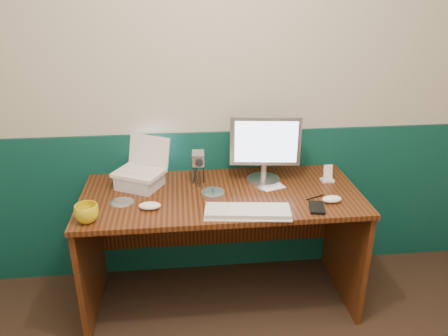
{
  "coord_description": "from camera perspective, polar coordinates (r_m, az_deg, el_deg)",
  "views": [
    {
      "loc": [
        -0.26,
        -0.86,
        1.87
      ],
      "look_at": [
        -0.04,
        1.23,
        0.97
      ],
      "focal_mm": 35.0,
      "sensor_mm": 36.0,
      "label": 1
    }
  ],
  "objects": [
    {
      "name": "papers",
      "position": [
        2.6,
        6.34,
        -2.43
      ],
      "size": [
        0.16,
        0.13,
        0.0
      ],
      "primitive_type": "cube",
      "rotation": [
        0.0,
        0.0,
        0.33
      ],
      "color": "silver",
      "rests_on": "desk"
    },
    {
      "name": "camcorder",
      "position": [
        2.58,
        -3.37,
        0.09
      ],
      "size": [
        0.11,
        0.15,
        0.22
      ],
      "primitive_type": null,
      "rotation": [
        0.0,
        0.0,
        -0.05
      ],
      "color": "#B8B8BE",
      "rests_on": "desk"
    },
    {
      "name": "mug",
      "position": [
        2.31,
        -17.5,
        -5.65
      ],
      "size": [
        0.14,
        0.14,
        0.1
      ],
      "primitive_type": "imported",
      "rotation": [
        0.0,
        0.0,
        0.13
      ],
      "color": "gold",
      "rests_on": "desk"
    },
    {
      "name": "music_player",
      "position": [
        2.71,
        13.42,
        -0.53
      ],
      "size": [
        0.05,
        0.03,
        0.09
      ],
      "primitive_type": "cube",
      "rotation": [
        -0.17,
        0.0,
        0.05
      ],
      "color": "white",
      "rests_on": "dock"
    },
    {
      "name": "wainscot",
      "position": [
        2.95,
        -0.37,
        -4.52
      ],
      "size": [
        3.48,
        0.02,
        1.0
      ],
      "primitive_type": "cube",
      "color": "#07342D",
      "rests_on": "ground"
    },
    {
      "name": "pda",
      "position": [
        2.39,
        12.03,
        -5.08
      ],
      "size": [
        0.1,
        0.15,
        0.02
      ],
      "primitive_type": "cube",
      "rotation": [
        0.0,
        0.0,
        -0.2
      ],
      "color": "black",
      "rests_on": "desk"
    },
    {
      "name": "cd_loose_b",
      "position": [
        2.59,
        5.56,
        -2.5
      ],
      "size": [
        0.11,
        0.11,
        0.0
      ],
      "primitive_type": "cylinder",
      "color": "silver",
      "rests_on": "desk"
    },
    {
      "name": "back_wall",
      "position": [
        2.7,
        -0.44,
        9.87
      ],
      "size": [
        3.5,
        0.04,
        2.5
      ],
      "primitive_type": "cube",
      "color": "#BEB6A1",
      "rests_on": "ground"
    },
    {
      "name": "desk",
      "position": [
        2.7,
        -0.34,
        -10.42
      ],
      "size": [
        1.6,
        0.7,
        0.75
      ],
      "primitive_type": "cube",
      "color": "black",
      "rests_on": "ground"
    },
    {
      "name": "monitor",
      "position": [
        2.59,
        5.31,
        2.44
      ],
      "size": [
        0.42,
        0.17,
        0.41
      ],
      "primitive_type": null,
      "rotation": [
        0.0,
        0.0,
        -0.12
      ],
      "color": "silver",
      "rests_on": "desk"
    },
    {
      "name": "laptop",
      "position": [
        2.56,
        -11.21,
        1.43
      ],
      "size": [
        0.33,
        0.31,
        0.22
      ],
      "primitive_type": null,
      "rotation": [
        0.0,
        0.0,
        -0.49
      ],
      "color": "silver",
      "rests_on": "laptop_riser"
    },
    {
      "name": "cd_loose_a",
      "position": [
        2.48,
        -13.19,
        -4.37
      ],
      "size": [
        0.13,
        0.13,
        0.0
      ],
      "primitive_type": "cylinder",
      "color": "#AEB3BE",
      "rests_on": "desk"
    },
    {
      "name": "pen",
      "position": [
        2.51,
        11.79,
        -3.76
      ],
      "size": [
        0.12,
        0.06,
        0.01
      ],
      "primitive_type": "cylinder",
      "rotation": [
        0.0,
        1.57,
        0.43
      ],
      "color": "black",
      "rests_on": "desk"
    },
    {
      "name": "laptop_riser",
      "position": [
        2.62,
        -10.96,
        -1.65
      ],
      "size": [
        0.3,
        0.28,
        0.08
      ],
      "primitive_type": "cube",
      "rotation": [
        0.0,
        0.0,
        -0.49
      ],
      "color": "silver",
      "rests_on": "desk"
    },
    {
      "name": "cd_spindle",
      "position": [
        2.48,
        -1.46,
        -3.39
      ],
      "size": [
        0.13,
        0.13,
        0.03
      ],
      "primitive_type": "cylinder",
      "color": "silver",
      "rests_on": "desk"
    },
    {
      "name": "dock",
      "position": [
        2.73,
        13.31,
        -1.55
      ],
      "size": [
        0.08,
        0.06,
        0.01
      ],
      "primitive_type": "cube",
      "rotation": [
        0.0,
        0.0,
        0.05
      ],
      "color": "silver",
      "rests_on": "desk"
    },
    {
      "name": "mouse_left",
      "position": [
        2.37,
        -9.67,
        -4.87
      ],
      "size": [
        0.12,
        0.08,
        0.04
      ],
      "primitive_type": "ellipsoid",
      "rotation": [
        0.0,
        0.0,
        -0.07
      ],
      "color": "white",
      "rests_on": "desk"
    },
    {
      "name": "mouse_right",
      "position": [
        2.48,
        13.92,
        -3.96
      ],
      "size": [
        0.11,
        0.07,
        0.04
      ],
      "primitive_type": "ellipsoid",
      "rotation": [
        0.0,
        0.0,
        0.04
      ],
      "color": "white",
      "rests_on": "desk"
    },
    {
      "name": "keyboard",
      "position": [
        2.29,
        3.1,
        -5.76
      ],
      "size": [
        0.46,
        0.2,
        0.03
      ],
      "primitive_type": "cube",
      "rotation": [
        0.0,
        0.0,
        -0.12
      ],
      "color": "white",
      "rests_on": "desk"
    }
  ]
}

